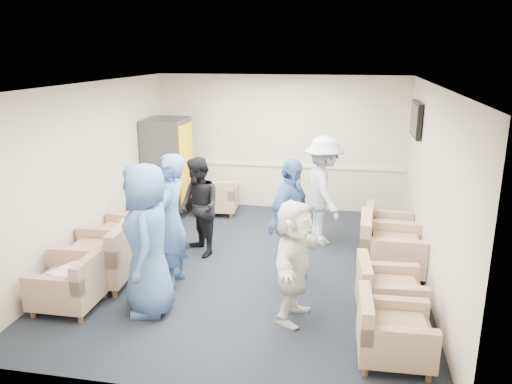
% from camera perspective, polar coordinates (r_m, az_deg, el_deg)
% --- Properties ---
extents(floor, '(6.00, 6.00, 0.00)m').
position_cam_1_polar(floor, '(7.68, -0.51, -8.36)').
color(floor, black).
rests_on(floor, ground).
extents(ceiling, '(6.00, 6.00, 0.00)m').
position_cam_1_polar(ceiling, '(7.01, -0.56, 12.18)').
color(ceiling, silver).
rests_on(ceiling, back_wall).
extents(back_wall, '(5.00, 0.02, 2.70)m').
position_cam_1_polar(back_wall, '(10.12, 2.81, 5.60)').
color(back_wall, beige).
rests_on(back_wall, floor).
extents(front_wall, '(5.00, 0.02, 2.70)m').
position_cam_1_polar(front_wall, '(4.48, -8.15, -8.01)').
color(front_wall, beige).
rests_on(front_wall, floor).
extents(left_wall, '(0.02, 6.00, 2.70)m').
position_cam_1_polar(left_wall, '(8.09, -18.20, 2.20)').
color(left_wall, beige).
rests_on(left_wall, floor).
extents(right_wall, '(0.02, 6.00, 2.70)m').
position_cam_1_polar(right_wall, '(7.18, 19.42, 0.43)').
color(right_wall, beige).
rests_on(right_wall, floor).
extents(chair_rail, '(4.98, 0.04, 0.06)m').
position_cam_1_polar(chair_rail, '(10.19, 2.76, 3.09)').
color(chair_rail, silver).
rests_on(chair_rail, back_wall).
extents(tv, '(0.10, 1.00, 0.58)m').
position_cam_1_polar(tv, '(8.80, 17.80, 7.91)').
color(tv, black).
rests_on(tv, right_wall).
extents(armchair_left_near, '(0.78, 0.78, 0.62)m').
position_cam_1_polar(armchair_left_near, '(6.77, -20.27, -10.00)').
color(armchair_left_near, '#9B8064').
rests_on(armchair_left_near, floor).
extents(armchair_left_mid, '(0.98, 0.98, 0.74)m').
position_cam_1_polar(armchair_left_mid, '(7.29, -17.15, -7.30)').
color(armchair_left_mid, '#9B8064').
rests_on(armchair_left_mid, floor).
extents(armchair_left_far, '(0.93, 0.93, 0.67)m').
position_cam_1_polar(armchair_left_far, '(8.05, -15.02, -5.18)').
color(armchair_left_far, '#9B8064').
rests_on(armchair_left_far, floor).
extents(armchair_right_near, '(0.79, 0.79, 0.61)m').
position_cam_1_polar(armchair_right_near, '(5.59, 15.04, -15.39)').
color(armchair_right_near, '#9B8064').
rests_on(armchair_right_near, floor).
extents(armchair_right_midnear, '(0.83, 0.83, 0.62)m').
position_cam_1_polar(armchair_right_midnear, '(6.37, 14.58, -11.17)').
color(armchair_right_midnear, '#9B8064').
rests_on(armchair_right_midnear, floor).
extents(armchair_right_midfar, '(0.94, 0.94, 0.73)m').
position_cam_1_polar(armchair_right_midfar, '(7.53, 14.72, -6.38)').
color(armchair_right_midfar, '#9B8064').
rests_on(armchair_right_midfar, floor).
extents(armchair_right_far, '(0.82, 0.82, 0.61)m').
position_cam_1_polar(armchair_right_far, '(8.45, 14.48, -4.35)').
color(armchair_right_far, '#9B8064').
rests_on(armchair_right_far, floor).
extents(armchair_corner, '(0.84, 0.84, 0.62)m').
position_cam_1_polar(armchair_corner, '(9.95, -4.46, -0.77)').
color(armchair_corner, '#9B8064').
rests_on(armchair_corner, floor).
extents(vending_machine, '(0.77, 0.90, 1.90)m').
position_cam_1_polar(vending_machine, '(9.92, -9.99, 2.82)').
color(vending_machine, '#48484F').
rests_on(vending_machine, floor).
extents(backpack, '(0.28, 0.23, 0.43)m').
position_cam_1_polar(backpack, '(7.40, -15.04, -8.02)').
color(backpack, black).
rests_on(backpack, floor).
extents(pillow, '(0.45, 0.52, 0.13)m').
position_cam_1_polar(pillow, '(6.71, -20.44, -8.73)').
color(pillow, white).
rests_on(pillow, armchair_left_near).
extents(person_front_left, '(0.87, 1.07, 1.90)m').
position_cam_1_polar(person_front_left, '(6.19, -12.34, -5.35)').
color(person_front_left, '#42649F').
rests_on(person_front_left, floor).
extents(person_mid_left, '(0.45, 0.68, 1.86)m').
position_cam_1_polar(person_mid_left, '(6.84, -9.70, -3.32)').
color(person_mid_left, '#42649F').
rests_on(person_mid_left, floor).
extents(person_back_left, '(0.95, 0.97, 1.57)m').
position_cam_1_polar(person_back_left, '(7.86, -6.58, -1.75)').
color(person_back_left, black).
rests_on(person_back_left, floor).
extents(person_back_right, '(1.05, 1.34, 1.82)m').
position_cam_1_polar(person_back_right, '(8.36, 7.72, 0.16)').
color(person_back_right, silver).
rests_on(person_back_right, floor).
extents(person_mid_right, '(0.78, 1.12, 1.76)m').
position_cam_1_polar(person_mid_right, '(6.96, 3.89, -3.23)').
color(person_mid_right, '#42649F').
rests_on(person_mid_right, floor).
extents(person_front_right, '(0.73, 1.46, 1.51)m').
position_cam_1_polar(person_front_right, '(5.96, 4.37, -7.89)').
color(person_front_right, white).
rests_on(person_front_right, floor).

